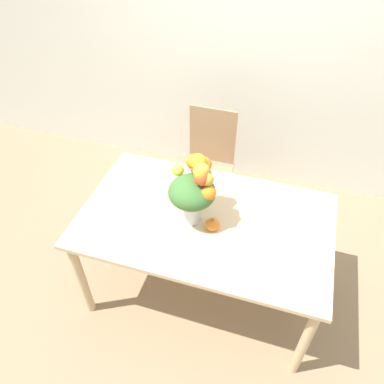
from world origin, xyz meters
TOP-DOWN VIEW (x-y plane):
  - ground_plane at (0.00, 0.00)m, footprint 12.00×12.00m
  - wall_back at (0.00, 1.50)m, footprint 8.00×0.06m
  - dining_table at (0.00, 0.00)m, footprint 1.59×0.96m
  - flower_vase at (-0.07, -0.01)m, footprint 0.31×0.33m
  - pumpkin at (0.06, -0.07)m, footprint 0.09×0.09m
  - dining_chair_near_window at (-0.22, 0.87)m, footprint 0.42×0.42m

SIDE VIEW (x-z plane):
  - ground_plane at x=0.00m, z-range 0.00..0.00m
  - dining_chair_near_window at x=-0.22m, z-range 0.01..0.98m
  - dining_table at x=0.00m, z-range 0.30..1.08m
  - pumpkin at x=0.06m, z-range 0.77..0.86m
  - flower_vase at x=-0.07m, z-range 0.81..1.25m
  - wall_back at x=0.00m, z-range 0.00..2.70m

